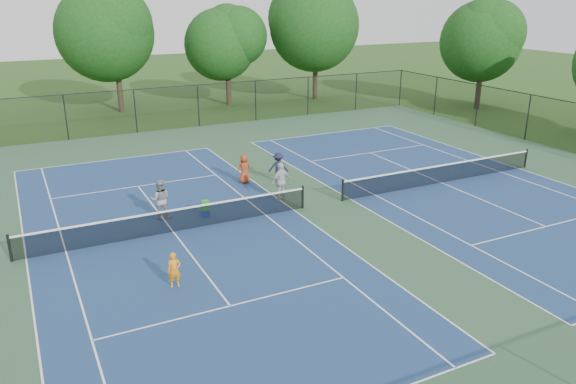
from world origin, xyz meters
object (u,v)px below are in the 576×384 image
tree_side_e (484,37)px  child_player (174,270)px  tree_back_d (316,21)px  instructor (160,199)px  ball_crate (206,213)px  ball_hopper (205,205)px  tree_back_c (227,40)px  tree_back_b (113,28)px  bystander_b (278,167)px  bystander_c (244,169)px  bystander_a (281,182)px

tree_side_e → child_player: 36.57m
tree_back_d → instructor: 30.61m
ball_crate → ball_hopper: size_ratio=0.83×
tree_back_d → ball_hopper: tree_back_d is taller
tree_back_c → instructor: (-12.05, -23.35, -4.60)m
child_player → tree_back_b: bearing=89.9°
tree_back_b → tree_side_e: 29.56m
ball_crate → ball_hopper: 0.36m
instructor → ball_hopper: bearing=175.1°
child_player → bystander_b: bystander_b is taller
bystander_b → bystander_c: (-1.62, 0.63, -0.02)m
bystander_a → ball_crate: size_ratio=5.30×
tree_side_e → tree_back_b: bearing=156.0°
tree_back_c → bystander_c: size_ratio=5.60×
tree_back_d → bystander_c: bearing=-127.6°
bystander_b → bystander_c: bearing=3.8°
tree_back_b → tree_back_d: bearing=-6.7°
instructor → bystander_c: (5.04, 2.89, -0.13)m
bystander_b → ball_crate: bystander_b is taller
instructor → ball_hopper: instructor is taller
tree_side_e → bystander_a: (-24.44, -12.58, -4.89)m
bystander_a → bystander_c: 3.18m
tree_back_c → bystander_c: (-7.00, -20.46, -4.73)m
ball_crate → child_player: bearing=-118.0°
instructor → bystander_b: size_ratio=1.13×
tree_back_b → ball_hopper: (-1.27, -24.95, -6.08)m
tree_back_b → ball_crate: bearing=-92.9°
instructor → bystander_b: bearing=-147.6°
tree_side_e → bystander_b: bearing=-156.7°
tree_back_c → ball_hopper: bearing=-113.2°
child_player → bystander_a: bystander_a is taller
tree_back_d → bystander_b: 24.88m
ball_crate → tree_back_d: bearing=51.5°
tree_back_d → bystander_a: 27.45m
tree_back_c → ball_hopper: (-10.27, -23.95, -4.97)m
tree_back_d → tree_side_e: 14.18m
child_player → bystander_c: bystander_c is taller
child_player → bystander_a: bearing=48.6°
bystander_b → bystander_c: 1.74m
child_player → ball_hopper: (2.90, 5.46, -0.09)m
tree_back_c → instructor: size_ratio=4.78×
instructor → ball_crate: (1.78, -0.60, -0.72)m
tree_side_e → bystander_a: bearing=-152.8°
bystander_b → ball_crate: size_ratio=4.48×
tree_back_c → ball_crate: tree_back_c is taller
tree_side_e → ball_crate: 31.60m
child_player → bystander_b: size_ratio=0.78×
tree_back_c → tree_side_e: tree_side_e is taller
bystander_c → ball_crate: (-3.26, -3.49, -0.60)m
tree_back_d → bystander_a: size_ratio=5.66×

